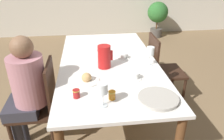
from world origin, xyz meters
The scene contains 15 objects.
ground_plane centered at (0.00, 0.00, 0.00)m, with size 20.00×20.00×0.00m, color #7F6647.
dining_table centered at (0.00, 0.00, 0.65)m, with size 1.03×1.95×0.73m.
chair_person_side centered at (-0.70, -0.33, 0.48)m, with size 0.42×0.42×0.90m.
chair_opposite centered at (0.70, 0.27, 0.48)m, with size 0.42×0.42×0.90m.
person_seated centered at (-0.79, -0.36, 0.69)m, with size 0.39×0.41×1.17m.
red_pitcher centered at (-0.06, -0.12, 0.85)m, with size 0.16×0.13×0.23m.
wine_glass_water centered at (0.41, -0.13, 0.88)m, with size 0.08×0.08×0.20m.
wine_glass_juice centered at (-0.13, -0.77, 0.87)m, with size 0.08×0.08×0.19m.
teacup_near_person centered at (0.20, -0.40, 0.76)m, with size 0.12×0.12×0.06m.
teacup_across centered at (0.17, 0.07, 0.76)m, with size 0.12×0.12×0.06m.
serving_tray centered at (0.31, -0.76, 0.75)m, with size 0.32×0.32×0.03m.
bread_plate centered at (-0.24, -0.40, 0.76)m, with size 0.22×0.22×0.09m.
jam_jar_amber centered at (-0.33, -0.64, 0.77)m, with size 0.06×0.06×0.07m.
jam_jar_red centered at (-0.05, -0.69, 0.77)m, with size 0.06×0.06×0.07m.
potted_plant centered at (1.48, 2.93, 0.53)m, with size 0.48×0.48×0.84m.
Camera 1 is at (-0.22, -2.11, 1.72)m, focal length 35.00 mm.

